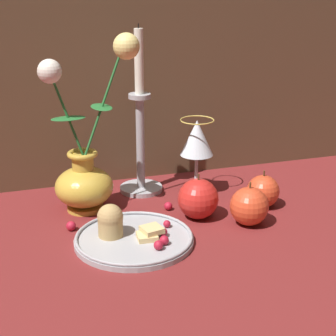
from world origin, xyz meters
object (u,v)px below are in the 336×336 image
object	(u,v)px
wine_glass	(197,140)
apple_at_table_edge	(198,199)
apple_near_glass	(249,206)
vase	(85,167)
apple_beside_vase	(262,191)
plate_with_pastries	(130,235)
candlestick	(141,140)

from	to	relation	value
wine_glass	apple_at_table_edge	xyz separation A→B (m)	(-0.04, -0.13, -0.08)
apple_near_glass	apple_at_table_edge	world-z (taller)	apple_at_table_edge
vase	apple_beside_vase	distance (m)	0.38
vase	apple_near_glass	xyz separation A→B (m)	(0.30, -0.17, -0.06)
wine_glass	apple_at_table_edge	distance (m)	0.16
plate_with_pastries	wine_glass	bearing A→B (deg)	43.61
candlestick	plate_with_pastries	bearing A→B (deg)	-110.04
wine_glass	apple_beside_vase	world-z (taller)	wine_glass
apple_at_table_edge	plate_with_pastries	bearing A→B (deg)	-157.64
apple_at_table_edge	vase	bearing A→B (deg)	152.68
apple_beside_vase	apple_at_table_edge	world-z (taller)	apple_at_table_edge
apple_near_glass	plate_with_pastries	bearing A→B (deg)	-178.80
apple_near_glass	apple_at_table_edge	distance (m)	0.11
vase	apple_at_table_edge	bearing A→B (deg)	-27.32
apple_near_glass	apple_beside_vase	bearing A→B (deg)	48.39
candlestick	apple_near_glass	xyz separation A→B (m)	(0.16, -0.24, -0.08)
apple_near_glass	vase	bearing A→B (deg)	150.27
vase	candlestick	distance (m)	0.16
vase	candlestick	xyz separation A→B (m)	(0.14, 0.07, 0.03)
plate_with_pastries	apple_at_table_edge	xyz separation A→B (m)	(0.16, 0.07, 0.03)
plate_with_pastries	apple_near_glass	xyz separation A→B (m)	(0.25, 0.01, 0.02)
apple_beside_vase	apple_near_glass	world-z (taller)	apple_near_glass
plate_with_pastries	wine_glass	xyz separation A→B (m)	(0.20, 0.19, 0.11)
plate_with_pastries	candlestick	bearing A→B (deg)	69.96
plate_with_pastries	apple_at_table_edge	distance (m)	0.17
vase	candlestick	world-z (taller)	candlestick
wine_glass	plate_with_pastries	bearing A→B (deg)	-136.39
apple_near_glass	apple_at_table_edge	size ratio (longest dim) A/B	0.94
vase	candlestick	bearing A→B (deg)	27.08
vase	apple_near_glass	world-z (taller)	vase
plate_with_pastries	vase	bearing A→B (deg)	106.13
wine_glass	apple_beside_vase	size ratio (longest dim) A/B	2.10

